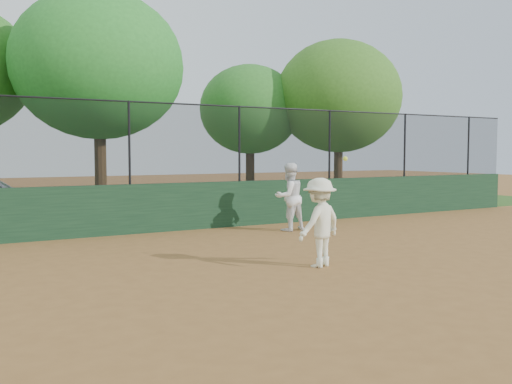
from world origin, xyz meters
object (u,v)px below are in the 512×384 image
player_second (289,197)px  tree_4 (339,97)px  tree_2 (99,65)px  tree_3 (250,110)px  player_main (320,222)px

player_second → tree_4: tree_4 is taller
tree_2 → tree_3: 7.14m
player_main → player_second: bearing=63.1°
tree_3 → tree_2: bearing=-160.5°
tree_2 → tree_4: (9.72, 0.53, -0.43)m
player_main → tree_4: size_ratio=0.30×
tree_3 → tree_4: tree_4 is taller
player_second → tree_2: (-3.18, 5.76, 3.77)m
tree_3 → tree_4: (3.05, -1.84, 0.52)m
tree_2 → tree_4: bearing=3.1°
player_second → tree_3: bearing=-118.1°
tree_4 → player_main: bearing=-129.7°
player_main → tree_2: size_ratio=0.28×
tree_3 → player_main: bearing=-114.5°
player_main → tree_3: 13.69m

